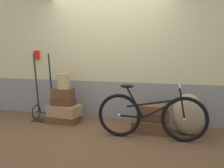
% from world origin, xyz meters
% --- Properties ---
extents(ground, '(9.69, 5.20, 0.06)m').
position_xyz_m(ground, '(0.00, 0.00, -0.03)').
color(ground, brown).
extents(station_building, '(7.69, 0.74, 2.96)m').
position_xyz_m(station_building, '(0.01, 0.85, 1.48)').
color(station_building, gray).
rests_on(station_building, ground).
extents(suitcase_0, '(0.65, 0.44, 0.13)m').
position_xyz_m(suitcase_0, '(-0.81, 0.27, 0.07)').
color(suitcase_0, brown).
rests_on(suitcase_0, ground).
extents(suitcase_1, '(0.64, 0.45, 0.21)m').
position_xyz_m(suitcase_1, '(-0.78, 0.26, 0.24)').
color(suitcase_1, '#9E754C').
rests_on(suitcase_1, suitcase_0).
extents(suitcase_2, '(0.46, 0.29, 0.14)m').
position_xyz_m(suitcase_2, '(-0.80, 0.25, 0.42)').
color(suitcase_2, '#4C2D19').
rests_on(suitcase_2, suitcase_1).
extents(suitcase_3, '(0.42, 0.28, 0.19)m').
position_xyz_m(suitcase_3, '(-0.81, 0.27, 0.58)').
color(suitcase_3, brown).
rests_on(suitcase_3, suitcase_2).
extents(suitcase_4, '(0.63, 0.48, 0.20)m').
position_xyz_m(suitcase_4, '(0.93, 0.22, 0.10)').
color(suitcase_4, brown).
rests_on(suitcase_4, ground).
extents(suitcase_5, '(0.54, 0.40, 0.14)m').
position_xyz_m(suitcase_5, '(0.97, 0.26, 0.27)').
color(suitcase_5, '#4C2D19').
rests_on(suitcase_5, suitcase_4).
extents(suitcase_6, '(0.47, 0.32, 0.13)m').
position_xyz_m(suitcase_6, '(0.95, 0.24, 0.40)').
color(suitcase_6, brown).
rests_on(suitcase_6, suitcase_5).
extents(wicker_basket, '(0.24, 0.24, 0.30)m').
position_xyz_m(wicker_basket, '(-0.78, 0.24, 0.83)').
color(wicker_basket, tan).
rests_on(wicker_basket, suitcase_3).
extents(luggage_trolley, '(0.42, 0.37, 1.36)m').
position_xyz_m(luggage_trolley, '(-1.27, 0.30, 0.31)').
color(luggage_trolley, black).
rests_on(luggage_trolley, ground).
extents(burlap_sack, '(0.50, 0.42, 0.70)m').
position_xyz_m(burlap_sack, '(1.54, 0.22, 0.35)').
color(burlap_sack, '#9E8966').
rests_on(burlap_sack, ground).
extents(bicycle, '(1.73, 0.46, 0.88)m').
position_xyz_m(bicycle, '(0.97, -0.17, 0.37)').
color(bicycle, black).
rests_on(bicycle, ground).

